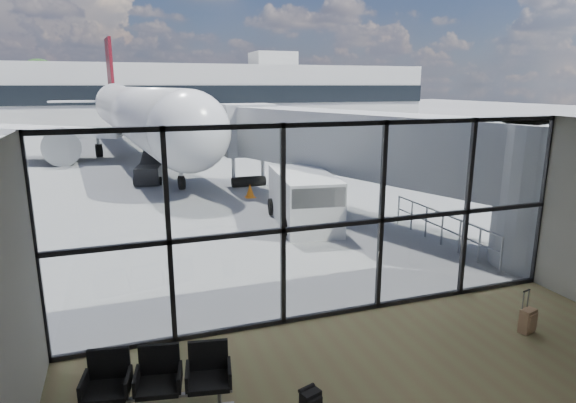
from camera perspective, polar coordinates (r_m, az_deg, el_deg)
ground at (r=49.88m, az=-14.14°, el=7.20°), size 220.00×220.00×0.00m
lounge_shell at (r=6.85m, az=22.62°, el=-9.74°), size 12.02×8.01×4.51m
glass_curtain_wall at (r=10.80m, az=5.45°, el=-2.56°), size 12.10×0.12×4.50m
jet_bridge at (r=19.07m, az=10.12°, el=5.94°), size 8.00×16.50×4.33m
apron_railing at (r=16.92m, az=17.80°, el=-2.55°), size 0.06×5.46×1.11m
far_terminal at (r=71.49m, az=-16.51°, el=12.27°), size 80.00×12.20×11.00m
tree_5 at (r=82.11m, az=-27.30°, el=12.62°), size 6.27×6.27×9.03m
seating_row at (r=8.70m, az=-15.03°, el=-19.30°), size 2.36×1.04×1.05m
backpack at (r=8.46m, az=2.72°, el=-22.75°), size 0.37×0.37×0.48m
suitcase at (r=11.90m, az=26.56°, el=-12.52°), size 0.40×0.33×0.96m
airliner at (r=39.79m, az=-17.63°, el=9.90°), size 33.79×39.27×10.12m
service_van at (r=18.40m, az=1.93°, el=0.35°), size 2.71×4.79×1.98m
belt_loader at (r=27.78m, az=-16.06°, el=3.38°), size 1.89×3.73×1.64m
traffic_cone_a at (r=23.06m, az=-4.53°, el=1.25°), size 0.46×0.46×0.66m
traffic_cone_b at (r=20.91m, az=-1.30°, el=-0.14°), size 0.39×0.39×0.56m
traffic_cone_c at (r=24.52m, az=-0.84°, el=1.93°), size 0.39×0.39×0.56m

